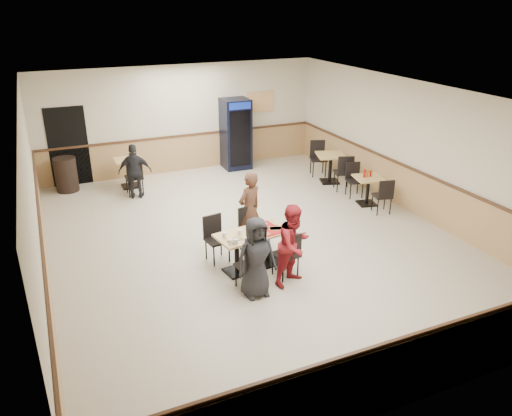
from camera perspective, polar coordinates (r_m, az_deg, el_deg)
name	(u,v)px	position (r m, az deg, el deg)	size (l,w,h in m)	color
ground	(253,239)	(10.44, -0.39, -3.56)	(10.00, 10.00, 0.00)	beige
room_shell	(276,167)	(13.06, 2.31, 4.70)	(10.00, 10.00, 10.00)	silver
main_table	(253,244)	(9.17, -0.39, -4.18)	(1.42, 0.85, 0.72)	black
main_chairs	(250,246)	(9.16, -0.65, -4.38)	(1.40, 1.72, 0.91)	black
diner_woman_left	(256,257)	(8.25, 0.01, -5.67)	(0.69, 0.45, 1.41)	black
diner_woman_right	(294,245)	(8.62, 4.35, -4.21)	(0.71, 0.56, 1.47)	maroon
diner_man_opposite	(250,210)	(9.88, -0.74, -0.19)	(0.57, 0.37, 1.56)	#513223
lone_diner	(135,171)	(12.72, -13.66, 4.08)	(0.81, 0.34, 1.38)	black
tabletop_clutter	(258,232)	(9.05, 0.18, -2.71)	(1.17, 0.69, 0.12)	#B20B16
side_table_near	(368,186)	(12.32, 12.68, 2.42)	(0.77, 0.77, 0.69)	black
side_table_near_chair_south	(382,195)	(11.92, 14.22, 1.46)	(0.41, 0.41, 0.88)	black
side_table_near_chair_north	(355,180)	(12.75, 11.23, 3.14)	(0.41, 0.41, 0.88)	black
side_table_far	(330,164)	(13.64, 8.50, 5.02)	(0.93, 0.93, 0.79)	black
side_table_far_chair_south	(343,172)	(13.15, 9.94, 4.13)	(0.46, 0.46, 1.00)	black
side_table_far_chair_north	(319,158)	(14.16, 7.16, 5.65)	(0.46, 0.46, 1.00)	black
condiment_caddy	(367,173)	(12.23, 12.56, 3.89)	(0.23, 0.06, 0.20)	#A2170B
back_table	(129,169)	(13.59, -14.29, 4.39)	(0.71, 0.71, 0.76)	black
back_table_chair_lone	(134,176)	(13.02, -13.79, 3.53)	(0.44, 0.44, 0.96)	black
pepsi_cooler	(236,134)	(14.62, -2.32, 8.45)	(0.79, 0.80, 2.02)	black
trash_bin	(66,175)	(13.80, -20.88, 3.60)	(0.56, 0.56, 0.89)	black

